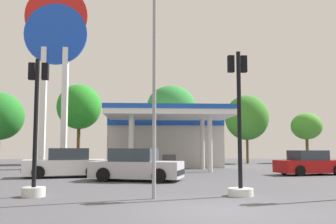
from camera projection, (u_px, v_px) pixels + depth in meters
name	position (u px, v px, depth m)	size (l,w,h in m)	color
ground_plane	(219.00, 210.00, 9.64)	(90.00, 90.00, 0.00)	#47474C
gas_station	(164.00, 140.00, 32.07)	(9.14, 12.56, 4.33)	beige
station_pole_sign	(55.00, 48.00, 29.31)	(4.79, 0.56, 14.12)	white
car_0	(310.00, 164.00, 22.29)	(4.21, 2.38, 1.42)	black
car_1	(136.00, 166.00, 18.30)	(4.64, 2.97, 1.54)	black
car_2	(66.00, 164.00, 20.60)	(4.63, 2.75, 1.55)	black
traffic_signal_0	(240.00, 145.00, 12.69)	(0.83, 0.83, 4.81)	silver
traffic_signal_1	(35.00, 148.00, 12.52)	(0.75, 0.75, 4.52)	silver
tree_0	(0.00, 116.00, 36.35)	(4.53, 4.53, 6.83)	brown
tree_1	(79.00, 107.00, 37.46)	(4.31, 4.31, 7.77)	brown
tree_2	(171.00, 106.00, 37.12)	(4.68, 4.68, 7.59)	brown
tree_3	(247.00, 118.00, 38.69)	(4.39, 4.39, 6.87)	brown
tree_4	(306.00, 126.00, 40.16)	(3.21, 3.21, 5.21)	brown
corner_streetlamp	(155.00, 61.00, 12.04)	(0.24, 1.48, 7.21)	gray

